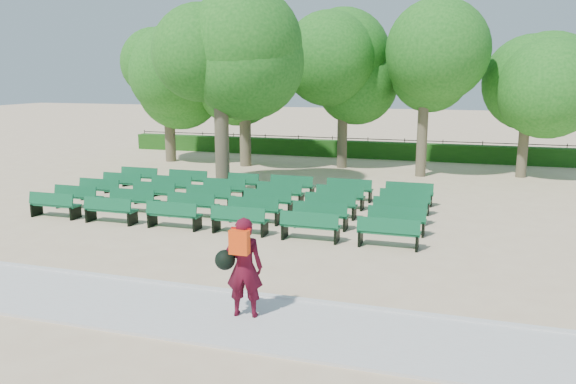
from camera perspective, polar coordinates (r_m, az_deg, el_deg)
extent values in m
plane|color=#D3B48C|center=(17.96, -2.57, -2.59)|extent=(120.00, 120.00, 0.00)
cube|color=silver|center=(11.62, -15.22, -11.07)|extent=(30.00, 2.20, 0.06)
cube|color=silver|center=(12.52, -12.39, -9.13)|extent=(30.00, 0.12, 0.10)
cube|color=#1C4F14|center=(31.19, 6.16, 4.36)|extent=(26.00, 0.70, 0.90)
cube|color=#0F5932|center=(18.84, -4.91, -0.66)|extent=(1.66, 0.56, 0.05)
cube|color=#0F5932|center=(18.62, -5.14, -0.10)|extent=(1.64, 0.23, 0.38)
cylinder|color=brown|center=(21.51, -6.71, 4.36)|extent=(0.54, 0.54, 3.40)
ellipsoid|color=#25711E|center=(21.33, -6.91, 12.47)|extent=(4.84, 4.84, 4.36)
imported|color=#4C0A1A|center=(10.42, -4.47, -7.62)|extent=(0.75, 0.56, 1.89)
cube|color=#FF410D|center=(10.06, -4.96, -5.10)|extent=(0.35, 0.18, 0.44)
sphere|color=black|center=(10.45, -6.41, -6.87)|extent=(0.38, 0.38, 0.38)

